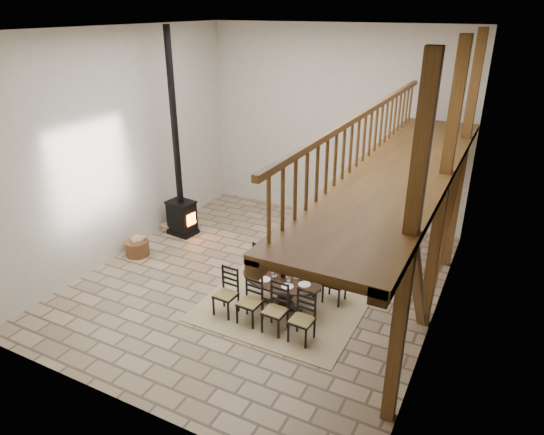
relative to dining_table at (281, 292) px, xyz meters
The scene contains 7 objects.
ground 1.18m from the dining_table, 137.82° to the left, with size 8.00×8.00×0.00m, color tan.
room_shell 2.80m from the dining_table, 64.73° to the left, with size 7.02×8.02×5.01m.
rug 0.33m from the dining_table, 93.02° to the right, with size 3.00×2.50×0.02m, color tan.
dining_table is the anchor object (origin of this frame).
wood_stove 4.21m from the dining_table, 153.56° to the left, with size 0.74×0.60×5.00m.
log_basket 3.97m from the dining_table, behind, with size 0.55×0.55×0.45m.
log_stack 4.47m from the dining_table, 156.12° to the left, with size 0.33×0.34×0.23m.
Camera 1 is at (4.27, -7.86, 5.37)m, focal length 32.00 mm.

